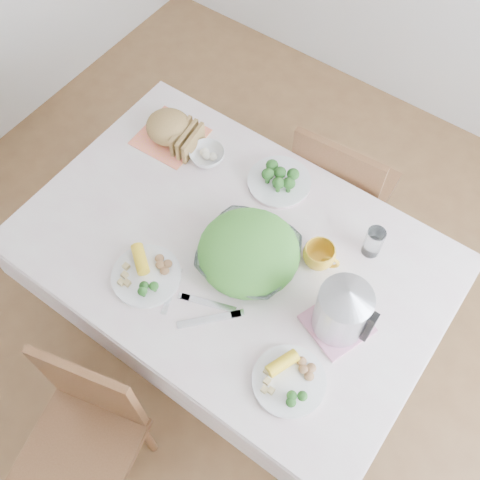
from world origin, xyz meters
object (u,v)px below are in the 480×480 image
Objects in this scene: yellow_mug at (319,256)px; salad_bowl at (249,256)px; dinner_plate_left at (146,276)px; chair_far at (345,183)px; dinner_plate_right at (289,381)px; chair_near at (77,448)px; dining_table at (233,295)px; electric_kettle at (342,310)px.

salad_bowl is at bearing -144.84° from yellow_mug.
chair_far is at bearing 74.03° from dinner_plate_left.
dinner_plate_right is at bearing 103.66° from chair_far.
salad_bowl is (0.15, 0.81, 0.34)m from chair_near.
dining_table is 0.43m from salad_bowl.
electric_kettle is at bearing 42.21° from chair_near.
dinner_plate_left is (-0.10, 0.56, 0.31)m from chair_near.
chair_near is 0.64m from dinner_plate_left.
electric_kettle reaches higher than yellow_mug.
yellow_mug reaches higher than dinner_plate_left.
chair_far is (0.18, 1.53, -0.00)m from chair_near.
chair_near is at bearing -100.27° from salad_bowl.
yellow_mug is 0.25m from electric_kettle.
salad_bowl is at bearing 46.02° from dinner_plate_left.
chair_far reaches higher than dinner_plate_left.
dinner_plate_right reaches higher than dining_table.
salad_bowl reaches higher than dinner_plate_left.
dinner_plate_left reaches higher than dining_table.
electric_kettle is at bearing -3.68° from salad_bowl.
dining_table is at bearing 56.50° from dinner_plate_left.
electric_kettle is at bearing -42.90° from yellow_mug.
dinner_plate_left is at bearing -133.98° from salad_bowl.
salad_bowl is at bearing -4.07° from dining_table.
dinner_plate_right is (0.43, -0.28, 0.40)m from dining_table.
dinner_plate_left is (-0.17, -0.26, 0.40)m from dining_table.
yellow_mug is (-0.15, 0.42, 0.03)m from dinner_plate_right.
electric_kettle is (0.63, 0.23, 0.11)m from dinner_plate_left.
electric_kettle is at bearing 20.53° from dinner_plate_left.
dining_table is at bearing 77.31° from chair_far.
dining_table is 5.98× the size of dinner_plate_right.
dinner_plate_left is (-0.25, -0.26, -0.03)m from salad_bowl.
chair_far is (0.10, 0.71, 0.09)m from dining_table.
yellow_mug is at bearing 41.63° from dinner_plate_left.
dinner_plate_right is at bearing -69.92° from yellow_mug.
dining_table is at bearing -153.77° from yellow_mug.
dinner_plate_left is at bearing 69.68° from chair_far.
chair_near reaches higher than dining_table.
salad_bowl is at bearing 65.49° from chair_near.
chair_near is at bearing -95.06° from dining_table.
electric_kettle is (0.45, -0.03, 0.51)m from dining_table.
chair_far is at bearing 87.66° from salad_bowl.
chair_far is 1.09m from dinner_plate_right.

